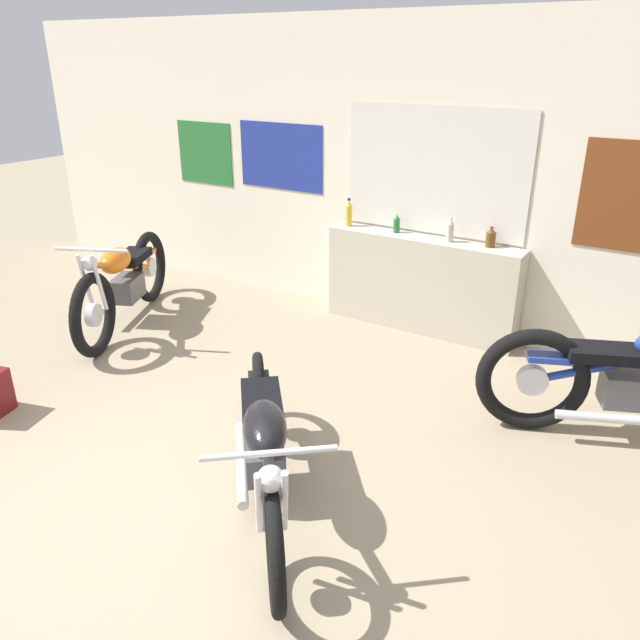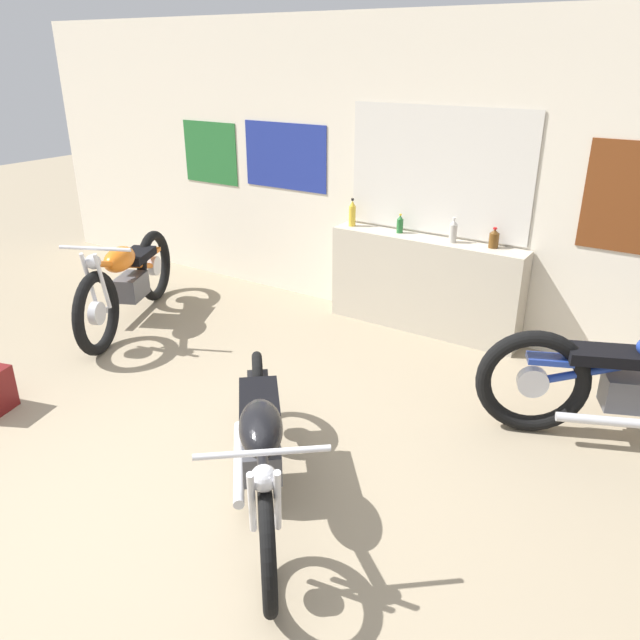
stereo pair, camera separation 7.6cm
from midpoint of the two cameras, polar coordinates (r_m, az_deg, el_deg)
ground_plane at (r=3.86m, az=-16.75°, el=-17.54°), size 24.00×24.00×0.00m
wall_back at (r=5.92m, az=8.29°, el=12.80°), size 10.00×0.07×2.80m
sill_counter at (r=5.93m, az=8.82°, el=3.24°), size 1.85×0.28×0.90m
bottle_leftmost at (r=6.11m, az=2.28°, el=9.70°), size 0.07×0.07×0.27m
bottle_left_center at (r=5.92m, az=6.65°, el=8.71°), size 0.06×0.06×0.18m
bottle_center at (r=5.69m, az=11.42°, el=8.01°), size 0.07×0.07×0.22m
bottle_right_center at (r=5.62m, az=14.97°, el=7.26°), size 0.09×0.09×0.18m
motorcycle_orange at (r=6.26m, az=-17.87°, el=3.31°), size 1.00×1.90×0.93m
motorcycle_black at (r=3.65m, az=-5.73°, el=-11.35°), size 1.38×1.62×0.77m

